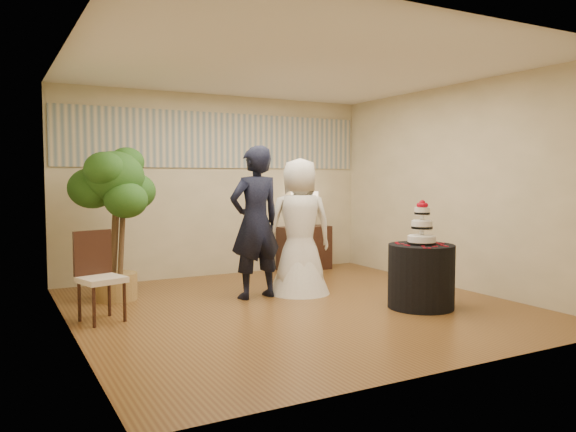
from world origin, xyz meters
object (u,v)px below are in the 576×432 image
ficus_tree (115,222)px  side_chair (101,277)px  table_lamp (304,209)px  wedding_cake (422,222)px  cake_table (421,276)px  console (304,248)px  groom (255,222)px  bride (299,226)px

ficus_tree → side_chair: 1.18m
table_lamp → side_chair: table_lamp is taller
wedding_cake → cake_table: bearing=0.0°
console → groom: bearing=-137.9°
bride → console: 1.96m
wedding_cake → ficus_tree: 3.74m
table_lamp → ficus_tree: (-3.22, -0.86, -0.03)m
cake_table → groom: bearing=136.4°
wedding_cake → side_chair: 3.63m
groom → cake_table: groom is taller
table_lamp → ficus_tree: ficus_tree is taller
table_lamp → side_chair: (-3.56, -1.87, -0.53)m
groom → ficus_tree: ficus_tree is taller
console → cake_table: bearing=-94.9°
table_lamp → side_chair: size_ratio=0.60×
console → bride: bearing=-124.1°
wedding_cake → ficus_tree: size_ratio=0.27×
bride → wedding_cake: (0.85, -1.40, 0.12)m
cake_table → table_lamp: table_lamp is taller
groom → cake_table: bearing=130.9°
cake_table → wedding_cake: (0.00, 0.00, 0.63)m
wedding_cake → console: size_ratio=0.60×
bride → wedding_cake: 1.64m
groom → wedding_cake: bearing=130.9°
bride → ficus_tree: 2.34m
cake_table → ficus_tree: 3.79m
groom → side_chair: groom is taller
wedding_cake → console: bearing=87.2°
groom → wedding_cake: 2.05m
wedding_cake → ficus_tree: ficus_tree is taller
side_chair → bride: bearing=-10.2°
groom → ficus_tree: bearing=-30.1°
bride → cake_table: size_ratio=2.31×
cake_table → bride: bearing=121.3°
ficus_tree → side_chair: (-0.35, -1.01, -0.50)m
ficus_tree → side_chair: size_ratio=2.03×
wedding_cake → ficus_tree: (-3.07, 2.14, -0.03)m
bride → table_lamp: bearing=-107.4°
cake_table → wedding_cake: 0.63m
wedding_cake → bride: bearing=121.3°
bride → ficus_tree: (-2.22, 0.74, 0.09)m
console → table_lamp: size_ratio=1.49×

